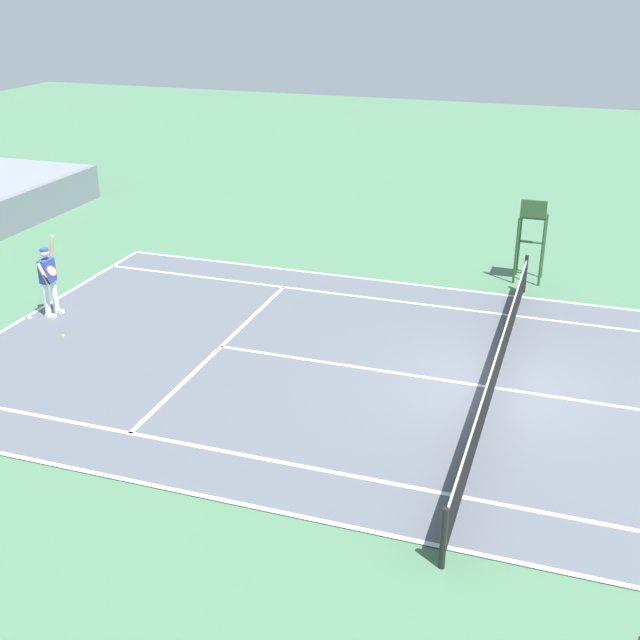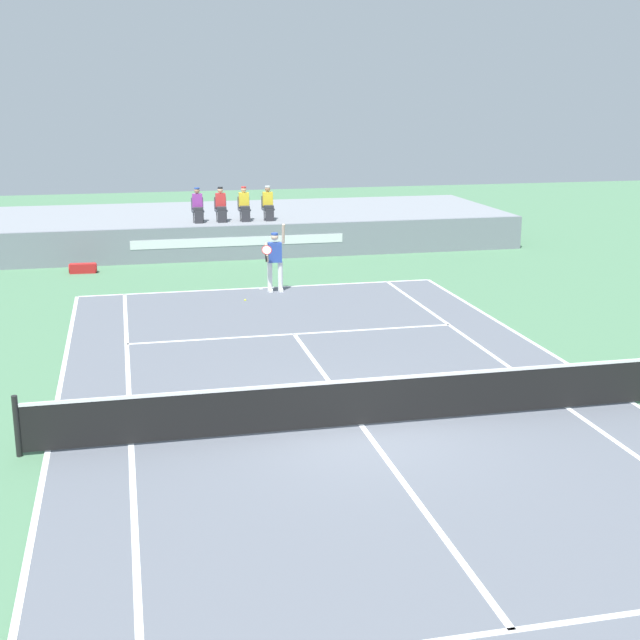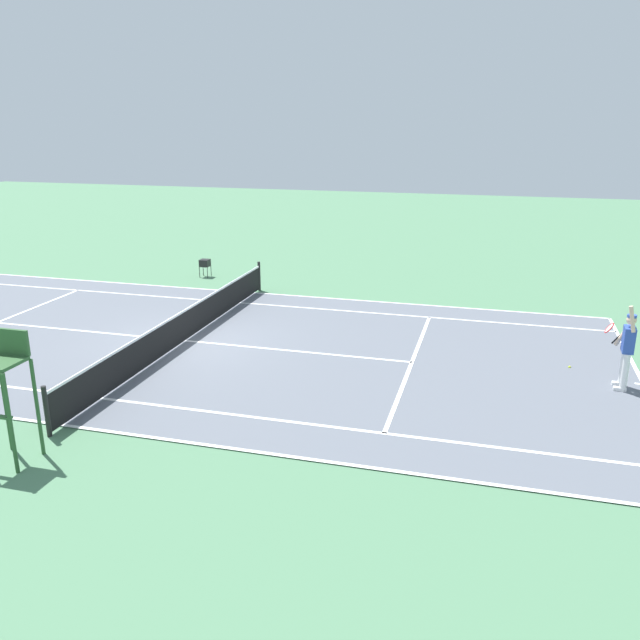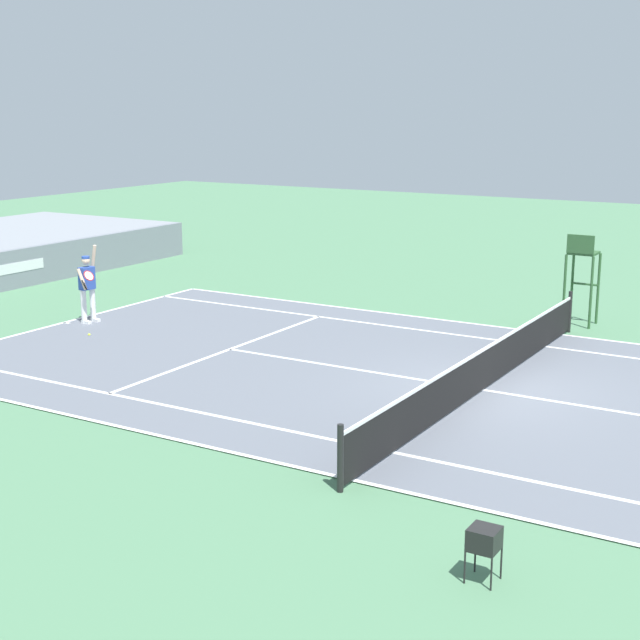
# 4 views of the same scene
# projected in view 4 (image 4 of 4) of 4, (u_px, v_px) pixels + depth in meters

# --- Properties ---
(ground_plane) EXTENTS (80.00, 80.00, 0.00)m
(ground_plane) POSITION_uv_depth(u_px,v_px,m) (484.00, 391.00, 19.05)
(ground_plane) COLOR #4C7A56
(court) EXTENTS (11.08, 23.88, 0.03)m
(court) POSITION_uv_depth(u_px,v_px,m) (484.00, 391.00, 19.05)
(court) COLOR slate
(court) RESTS_ON ground
(net) EXTENTS (11.98, 0.10, 1.07)m
(net) POSITION_uv_depth(u_px,v_px,m) (485.00, 366.00, 18.93)
(net) COLOR black
(net) RESTS_ON ground
(tennis_player) EXTENTS (0.77, 0.62, 2.08)m
(tennis_player) POSITION_uv_depth(u_px,v_px,m) (87.00, 287.00, 24.80)
(tennis_player) COLOR white
(tennis_player) RESTS_ON ground
(tennis_ball) EXTENTS (0.07, 0.07, 0.07)m
(tennis_ball) POSITION_uv_depth(u_px,v_px,m) (89.00, 335.00, 23.60)
(tennis_ball) COLOR #D1E533
(tennis_ball) RESTS_ON ground
(umpire_chair) EXTENTS (0.77, 0.77, 2.44)m
(umpire_chair) POSITION_uv_depth(u_px,v_px,m) (582.00, 267.00, 24.44)
(umpire_chair) COLOR #2D562D
(umpire_chair) RESTS_ON ground
(ball_hopper) EXTENTS (0.36, 0.36, 0.70)m
(ball_hopper) POSITION_uv_depth(u_px,v_px,m) (484.00, 538.00, 11.31)
(ball_hopper) COLOR black
(ball_hopper) RESTS_ON ground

